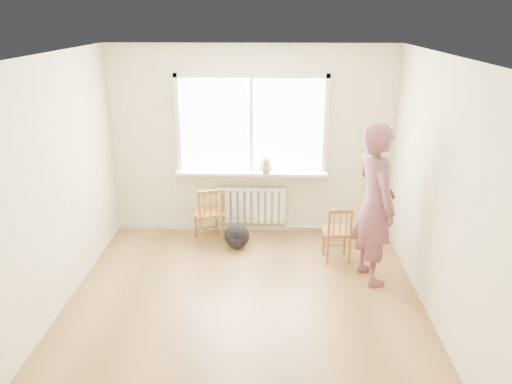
# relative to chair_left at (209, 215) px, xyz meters

# --- Properties ---
(floor) EXTENTS (4.50, 4.50, 0.00)m
(floor) POSITION_rel_chair_left_xyz_m (0.58, -1.80, -0.41)
(floor) COLOR olive
(floor) RESTS_ON ground
(ceiling) EXTENTS (4.50, 4.50, 0.00)m
(ceiling) POSITION_rel_chair_left_xyz_m (0.58, -1.80, 2.29)
(ceiling) COLOR white
(ceiling) RESTS_ON back_wall
(back_wall) EXTENTS (4.00, 0.01, 2.70)m
(back_wall) POSITION_rel_chair_left_xyz_m (0.58, 0.45, 0.94)
(back_wall) COLOR beige
(back_wall) RESTS_ON ground
(window) EXTENTS (2.12, 0.05, 1.42)m
(window) POSITION_rel_chair_left_xyz_m (0.58, 0.42, 1.25)
(window) COLOR white
(window) RESTS_ON back_wall
(windowsill) EXTENTS (2.15, 0.22, 0.04)m
(windowsill) POSITION_rel_chair_left_xyz_m (0.58, 0.34, 0.52)
(windowsill) COLOR white
(windowsill) RESTS_ON back_wall
(radiator) EXTENTS (1.00, 0.12, 0.55)m
(radiator) POSITION_rel_chair_left_xyz_m (0.58, 0.35, 0.03)
(radiator) COLOR white
(radiator) RESTS_ON back_wall
(heating_pipe) EXTENTS (1.40, 0.04, 0.04)m
(heating_pipe) POSITION_rel_chair_left_xyz_m (1.83, 0.39, -0.33)
(heating_pipe) COLOR silver
(heating_pipe) RESTS_ON back_wall
(baseboard) EXTENTS (4.00, 0.03, 0.08)m
(baseboard) POSITION_rel_chair_left_xyz_m (0.58, 0.43, -0.37)
(baseboard) COLOR beige
(baseboard) RESTS_ON ground
(chair_left) EXTENTS (0.52, 0.51, 0.82)m
(chair_left) POSITION_rel_chair_left_xyz_m (0.00, 0.00, 0.00)
(chair_left) COLOR #995B2C
(chair_left) RESTS_ON floor
(chair_right) EXTENTS (0.41, 0.39, 0.76)m
(chair_right) POSITION_rel_chair_left_xyz_m (1.73, -0.50, -0.03)
(chair_right) COLOR #995B2C
(chair_right) RESTS_ON floor
(person) EXTENTS (0.63, 0.80, 1.93)m
(person) POSITION_rel_chair_left_xyz_m (2.08, -0.95, 0.55)
(person) COLOR #CB435A
(person) RESTS_ON floor
(cat) EXTENTS (0.20, 0.44, 0.30)m
(cat) POSITION_rel_chair_left_xyz_m (0.79, 0.25, 0.66)
(cat) COLOR beige
(cat) RESTS_ON windowsill
(backpack) EXTENTS (0.42, 0.36, 0.35)m
(backpack) POSITION_rel_chair_left_xyz_m (0.40, -0.17, -0.24)
(backpack) COLOR black
(backpack) RESTS_ON floor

